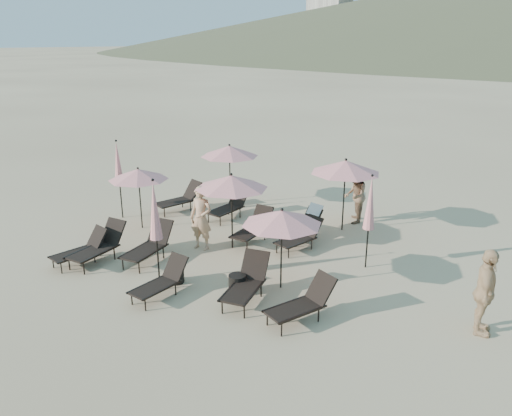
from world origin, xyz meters
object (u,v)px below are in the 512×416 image
Objects in this scene: umbrella_open_1 at (231,182)px; beachgoer_c at (485,292)px; umbrella_closed_0 at (155,211)px; umbrella_open_0 at (138,174)px; lounger_3 at (161,281)px; lounger_4 at (247,282)px; lounger_10 at (300,236)px; lounger_7 at (229,206)px; lounger_9 at (303,224)px; lounger_5 at (303,302)px; lounger_0 at (81,249)px; beachgoer_b at (355,196)px; lounger_2 at (149,245)px; lounger_1 at (99,245)px; side_table_1 at (237,284)px; beachgoer_a at (201,218)px; side_table_0 at (176,274)px; umbrella_open_4 at (346,167)px; lounger_8 at (253,227)px; umbrella_closed_1 at (370,204)px; umbrella_open_2 at (282,218)px; lounger_6 at (180,198)px; umbrella_open_3 at (230,151)px.

beachgoer_c is (7.10, -0.55, -1.08)m from umbrella_open_1.
umbrella_open_0 is at bearing 144.11° from umbrella_closed_0.
lounger_4 is at bearing 32.82° from lounger_3.
umbrella_closed_0 is at bearing -102.68° from lounger_10.
beachgoer_c is (8.79, -2.52, 0.50)m from lounger_7.
lounger_9 is at bearing 25.85° from umbrella_open_0.
lounger_5 is at bearing -14.34° from umbrella_open_0.
lounger_0 is 8.81m from beachgoer_b.
umbrella_open_1 reaches higher than lounger_2.
lounger_2 is 0.96× the size of beachgoer_c.
umbrella_open_0 reaches higher than lounger_1.
side_table_1 is 0.26× the size of beachgoer_b.
lounger_5 is at bearing -31.34° from umbrella_open_1.
lounger_3 is at bearing -89.03° from lounger_9.
lounger_2 is 0.96× the size of beachgoer_a.
umbrella_open_0 reaches higher than lounger_4.
lounger_2 is 4.04× the size of side_table_0.
lounger_10 is 0.86× the size of beachgoer_c.
beachgoer_c is (9.50, 2.39, 0.47)m from lounger_1.
beachgoer_b is at bearing 84.92° from lounger_9.
lounger_9 is at bearing -0.99° from lounger_7.
lounger_5 is 4.73m from umbrella_open_1.
lounger_1 is 1.19× the size of lounger_3.
umbrella_open_4 is 5.74m from side_table_1.
umbrella_open_0 reaches higher than beachgoer_b.
umbrella_open_4 is (3.32, 5.33, 1.65)m from lounger_2.
lounger_8 is 3.84m from beachgoer_b.
beachgoer_b is (2.67, 4.73, -0.01)m from beachgoer_a.
lounger_3 is at bearing -33.76° from beachgoer_b.
beachgoer_c reaches higher than lounger_7.
umbrella_closed_1 is 1.38× the size of beachgoer_c.
beachgoer_c is at bearing -0.46° from umbrella_open_0.
beachgoer_b is (-0.02, 0.90, -1.17)m from umbrella_open_4.
umbrella_open_2 is at bearing 29.25° from umbrella_closed_0.
lounger_2 is at bearing -148.66° from umbrella_closed_1.
umbrella_open_0 is at bearing 162.10° from side_table_1.
umbrella_open_2 reaches higher than lounger_6.
lounger_5 is at bearing 19.28° from lounger_3.
beachgoer_c is at bearing -21.19° from umbrella_open_3.
lounger_1 is at bearing -169.95° from side_table_1.
lounger_9 is at bearing -115.37° from umbrella_open_4.
side_table_1 is (3.57, -4.15, -0.21)m from lounger_7.
lounger_7 is at bearing 130.69° from side_table_1.
lounger_3 is 0.88× the size of lounger_5.
umbrella_open_3 is 6.57m from umbrella_closed_0.
umbrella_open_3 is 10.52m from beachgoer_c.
side_table_0 is at bearing -106.73° from umbrella_open_4.
beachgoer_a is (-4.49, 1.72, 0.51)m from lounger_5.
beachgoer_a is at bearing -132.46° from lounger_10.
lounger_9 is at bearing 76.12° from side_table_0.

